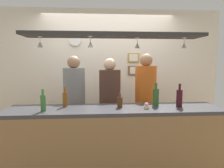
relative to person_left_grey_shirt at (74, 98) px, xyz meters
The scene contains 19 objects.
back_wall 1.00m from the person_left_grey_shirt, 52.74° to the left, with size 4.40×0.06×2.60m, color silver.
bar_counter 1.07m from the person_left_grey_shirt, 55.41° to the right, with size 2.70×0.55×1.02m.
overhead_glass_rack 1.25m from the person_left_grey_shirt, 47.65° to the right, with size 2.20×0.36×0.04m, color black.
hanging_wineglass_far_left 1.07m from the person_left_grey_shirt, 116.04° to the right, with size 0.07×0.07×0.13m.
hanging_wineglass_left 1.09m from the person_left_grey_shirt, 67.47° to the right, with size 0.07×0.07×0.13m.
hanging_wineglass_center_left 1.32m from the person_left_grey_shirt, 33.92° to the right, with size 0.07×0.07×0.13m.
hanging_wineglass_center 1.79m from the person_left_grey_shirt, 23.40° to the right, with size 0.07×0.07×0.13m.
person_left_grey_shirt is the anchor object (origin of this frame).
person_middle_brown_shirt 0.56m from the person_left_grey_shirt, ahead, with size 0.34×0.34×1.66m.
person_right_orange_shirt 1.14m from the person_left_grey_shirt, ahead, with size 0.34×0.34×1.73m.
bottle_beer_green_import 0.84m from the person_left_grey_shirt, 108.78° to the right, with size 0.06×0.06×0.26m.
bottle_beer_amber_tall 0.57m from the person_left_grey_shirt, 95.36° to the right, with size 0.06×0.06×0.26m.
bottle_beer_brown_stubby 0.92m from the person_left_grey_shirt, 45.09° to the right, with size 0.07×0.07×0.18m.
bottle_wine_dark_red 1.58m from the person_left_grey_shirt, 25.98° to the right, with size 0.08×0.08×0.30m.
bottle_champagne_green 1.28m from the person_left_grey_shirt, 27.06° to the right, with size 0.08×0.08×0.30m.
cupcake 1.23m from the person_left_grey_shirt, 37.91° to the right, with size 0.06×0.06×0.08m.
picture_frame_lower_pair 1.39m from the person_left_grey_shirt, 32.82° to the left, with size 0.30×0.02×0.18m.
picture_frame_upper_small 1.45m from the person_left_grey_shirt, 33.89° to the left, with size 0.22×0.02×0.18m.
wall_clock 1.22m from the person_left_grey_shirt, 94.22° to the left, with size 0.22×0.22×0.03m, color white.
Camera 1 is at (-0.20, -2.73, 1.60)m, focal length 31.12 mm.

